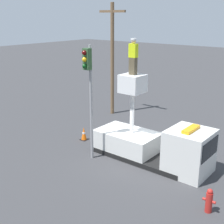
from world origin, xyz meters
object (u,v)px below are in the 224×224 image
object	(u,v)px
bucket_truck	(153,144)
utility_pole	(112,56)
traffic_cone_rear	(84,134)
traffic_light_pole	(89,81)
worker	(133,57)
fire_hydrant	(209,201)

from	to	relation	value
bucket_truck	utility_pole	distance (m)	8.99
traffic_cone_rear	utility_pole	bearing A→B (deg)	111.03
traffic_light_pole	bucket_truck	bearing A→B (deg)	33.57
worker	utility_pole	world-z (taller)	utility_pole
traffic_cone_rear	traffic_light_pole	bearing A→B (deg)	-38.99
worker	utility_pole	size ratio (longest dim) A/B	0.22
worker	traffic_cone_rear	size ratio (longest dim) A/B	2.21
fire_hydrant	utility_pole	size ratio (longest dim) A/B	0.12
worker	traffic_cone_rear	bearing A→B (deg)	-177.87
fire_hydrant	utility_pole	xyz separation A→B (m)	(-10.54, 7.38, 3.81)
bucket_truck	traffic_light_pole	bearing A→B (deg)	-146.43
traffic_cone_rear	bucket_truck	bearing A→B (deg)	1.53
traffic_light_pole	utility_pole	size ratio (longest dim) A/B	0.73
bucket_truck	utility_pole	xyz separation A→B (m)	(-6.65, 5.03, 3.37)
worker	fire_hydrant	world-z (taller)	worker
bucket_truck	traffic_light_pole	size ratio (longest dim) A/B	1.06
traffic_light_pole	worker	bearing A→B (deg)	52.88
bucket_truck	worker	bearing A→B (deg)	180.00
worker	traffic_light_pole	xyz separation A→B (m)	(-1.33, -1.76, -1.09)
worker	bucket_truck	bearing A→B (deg)	0.00
traffic_light_pole	traffic_cone_rear	size ratio (longest dim) A/B	7.29
bucket_truck	utility_pole	bearing A→B (deg)	142.89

